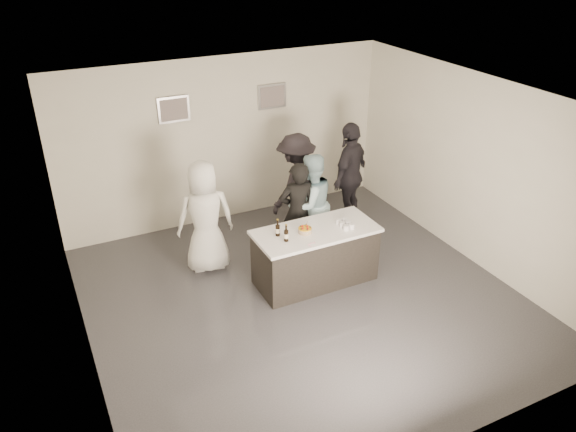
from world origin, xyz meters
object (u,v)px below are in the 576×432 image
at_px(bar_counter, 315,256).
at_px(person_guest_back, 296,185).
at_px(beer_bottle_a, 278,228).
at_px(person_guest_right, 350,175).
at_px(cake, 305,230).
at_px(person_main_blue, 310,204).
at_px(beer_bottle_b, 286,233).
at_px(person_guest_left, 205,217).
at_px(person_main_black, 297,212).

distance_m(bar_counter, person_guest_back, 1.68).
relative_size(beer_bottle_a, person_guest_right, 0.13).
relative_size(cake, person_main_blue, 0.12).
xyz_separation_m(beer_bottle_b, person_main_blue, (0.91, 0.95, -0.17)).
bearing_deg(bar_counter, person_guest_left, 140.97).
bearing_deg(person_main_black, beer_bottle_b, 63.72).
distance_m(person_guest_right, person_guest_back, 1.01).
distance_m(beer_bottle_a, person_guest_back, 1.79).
bearing_deg(person_guest_back, person_main_black, 35.00).
height_order(beer_bottle_b, person_guest_left, person_guest_left).
bearing_deg(person_guest_left, beer_bottle_a, 136.85).
relative_size(cake, person_main_black, 0.12).
xyz_separation_m(person_main_black, person_guest_back, (0.38, 0.81, 0.07)).
xyz_separation_m(person_main_blue, person_guest_back, (0.09, 0.70, 0.05)).
distance_m(beer_bottle_b, person_main_black, 1.06).
bearing_deg(bar_counter, person_main_blue, 66.66).
distance_m(cake, beer_bottle_b, 0.38).
bearing_deg(person_main_blue, person_guest_left, -19.26).
bearing_deg(bar_counter, beer_bottle_a, 170.75).
height_order(person_main_blue, person_guest_back, person_guest_back).
relative_size(cake, person_guest_back, 0.11).
height_order(beer_bottle_a, person_guest_back, person_guest_back).
bearing_deg(person_main_blue, beer_bottle_b, 35.12).
xyz_separation_m(bar_counter, person_main_blue, (0.37, 0.85, 0.41)).
distance_m(cake, person_main_black, 0.80).
height_order(beer_bottle_b, person_main_black, person_main_black).
height_order(beer_bottle_a, person_main_blue, person_main_blue).
height_order(bar_counter, person_guest_back, person_guest_back).
bearing_deg(person_guest_left, person_main_black, 175.52).
xyz_separation_m(beer_bottle_a, person_guest_back, (1.04, 1.46, -0.11)).
distance_m(bar_counter, person_guest_right, 2.08).
distance_m(beer_bottle_a, beer_bottle_b, 0.20).
height_order(beer_bottle_a, beer_bottle_b, same).
bearing_deg(beer_bottle_b, person_guest_left, 124.11).
bearing_deg(beer_bottle_b, person_main_blue, 46.31).
distance_m(beer_bottle_b, person_guest_back, 1.93).
height_order(person_main_black, person_guest_left, person_guest_left).
bearing_deg(person_main_black, person_guest_left, -3.99).
bearing_deg(person_guest_left, person_main_blue, -178.74).
height_order(bar_counter, person_main_blue, person_main_blue).
height_order(beer_bottle_a, person_main_black, person_main_black).
bearing_deg(person_guest_left, cake, 145.91).
relative_size(beer_bottle_a, person_main_blue, 0.15).
bearing_deg(person_main_blue, cake, 45.90).
height_order(person_main_blue, person_guest_left, person_guest_left).
bearing_deg(person_guest_left, person_guest_right, -164.58).
bearing_deg(person_guest_left, beer_bottle_b, 133.43).
distance_m(bar_counter, beer_bottle_b, 0.80).
bearing_deg(person_main_blue, person_main_black, 8.81).
relative_size(bar_counter, person_guest_right, 0.96).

